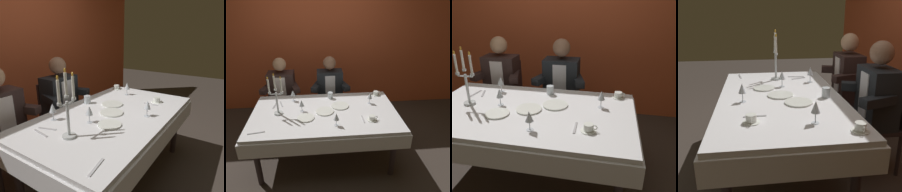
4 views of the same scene
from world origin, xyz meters
TOP-DOWN VIEW (x-y plane):
  - ground_plane at (0.00, 0.00)m, footprint 12.00×12.00m
  - back_wall at (0.00, 1.66)m, footprint 6.00×0.12m
  - dining_table at (0.00, 0.00)m, footprint 1.94×1.14m
  - candelabra at (-0.60, 0.01)m, footprint 0.19×0.11m
  - dinner_plate_0 at (0.00, -0.00)m, footprint 0.24×0.24m
  - dinner_plate_1 at (0.22, 0.13)m, footprint 0.24×0.24m
  - dinner_plate_2 at (-0.24, -0.14)m, footprint 0.21×0.21m
  - wine_glass_0 at (-0.44, 0.37)m, footprint 0.07×0.07m
  - wine_glass_1 at (-0.30, 0.05)m, footprint 0.07×0.07m
  - wine_glass_2 at (0.12, -0.34)m, footprint 0.07×0.07m
  - wine_glass_3 at (0.64, 0.18)m, footprint 0.07×0.07m
  - water_tumbler_0 at (0.10, 0.40)m, footprint 0.07×0.07m
  - coffee_cup_0 at (0.80, 0.44)m, footprint 0.13×0.12m
  - coffee_cup_1 at (0.57, -0.26)m, footprint 0.13×0.12m
  - knife_0 at (-0.79, -0.40)m, footprint 0.19×0.05m
  - fork_1 at (-0.60, 0.27)m, footprint 0.07×0.17m
  - knife_2 at (-0.68, 0.25)m, footprint 0.05×0.19m
  - fork_3 at (0.47, -0.23)m, footprint 0.02×0.17m
  - seated_diner_1 at (0.12, 0.89)m, footprint 0.63×0.48m

SIDE VIEW (x-z plane):
  - ground_plane at x=0.00m, z-range 0.00..0.00m
  - dining_table at x=0.00m, z-range 0.25..0.99m
  - seated_diner_1 at x=0.12m, z-range 0.12..1.36m
  - knife_0 at x=-0.79m, z-range 0.74..0.75m
  - fork_1 at x=-0.60m, z-range 0.74..0.75m
  - knife_2 at x=-0.68m, z-range 0.74..0.75m
  - fork_3 at x=0.47m, z-range 0.74..0.75m
  - dinner_plate_0 at x=0.00m, z-range 0.74..0.75m
  - dinner_plate_1 at x=0.22m, z-range 0.74..0.75m
  - dinner_plate_2 at x=-0.24m, z-range 0.74..0.75m
  - coffee_cup_0 at x=0.80m, z-range 0.74..0.80m
  - coffee_cup_1 at x=0.57m, z-range 0.74..0.80m
  - water_tumbler_0 at x=0.10m, z-range 0.74..0.83m
  - wine_glass_0 at x=-0.44m, z-range 0.77..0.94m
  - wine_glass_1 at x=-0.30m, z-range 0.77..0.94m
  - wine_glass_2 at x=0.12m, z-range 0.77..0.94m
  - wine_glass_3 at x=0.64m, z-range 0.77..0.94m
  - candelabra at x=-0.60m, z-range 0.69..1.24m
  - back_wall at x=0.00m, z-range 0.00..2.70m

